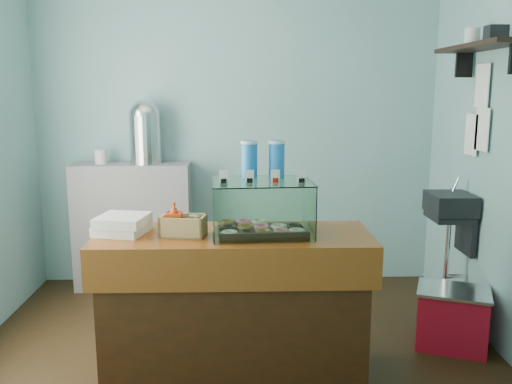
{
  "coord_description": "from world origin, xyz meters",
  "views": [
    {
      "loc": [
        0.05,
        -3.29,
        1.72
      ],
      "look_at": [
        0.13,
        -0.15,
        1.13
      ],
      "focal_mm": 38.0,
      "sensor_mm": 36.0,
      "label": 1
    }
  ],
  "objects_px": {
    "counter": "(234,306)",
    "display_case": "(261,204)",
    "coffee_urn": "(145,130)",
    "red_cooler": "(452,318)"
  },
  "relations": [
    {
      "from": "display_case",
      "to": "coffee_urn",
      "type": "bearing_deg",
      "value": 117.34
    },
    {
      "from": "counter",
      "to": "coffee_urn",
      "type": "height_order",
      "value": "coffee_urn"
    },
    {
      "from": "display_case",
      "to": "coffee_urn",
      "type": "distance_m",
      "value": 1.83
    },
    {
      "from": "counter",
      "to": "coffee_urn",
      "type": "distance_m",
      "value": 1.99
    },
    {
      "from": "counter",
      "to": "red_cooler",
      "type": "xyz_separation_m",
      "value": [
        1.47,
        0.36,
        -0.25
      ]
    },
    {
      "from": "counter",
      "to": "display_case",
      "type": "xyz_separation_m",
      "value": [
        0.16,
        0.03,
        0.61
      ]
    },
    {
      "from": "counter",
      "to": "display_case",
      "type": "bearing_deg",
      "value": 10.37
    },
    {
      "from": "counter",
      "to": "coffee_urn",
      "type": "xyz_separation_m",
      "value": [
        -0.77,
        1.58,
        0.92
      ]
    },
    {
      "from": "coffee_urn",
      "to": "red_cooler",
      "type": "height_order",
      "value": "coffee_urn"
    },
    {
      "from": "coffee_urn",
      "to": "display_case",
      "type": "bearing_deg",
      "value": -59.14
    }
  ]
}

